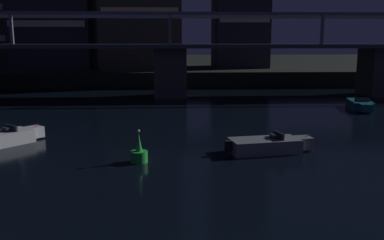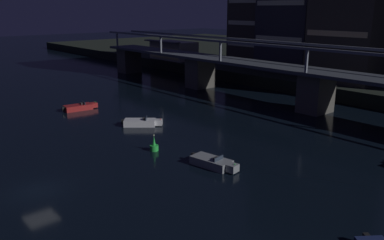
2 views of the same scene
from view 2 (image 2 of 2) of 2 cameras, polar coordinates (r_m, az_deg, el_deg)
name	(u,v)px [view 2 (image 2 of 2)]	position (r m, az deg, el deg)	size (l,w,h in m)	color
ground_plane	(38,191)	(35.49, -21.00, -9.41)	(400.00, 400.00, 0.00)	black
river_bridge	(317,83)	(59.40, 17.30, 5.00)	(104.88, 6.40, 9.38)	#4C4944
tower_west_low	(264,11)	(92.14, 10.14, 15.00)	(13.34, 9.21, 23.55)	#38332D
waterfront_pavilion	(173,50)	(100.58, -2.68, 9.89)	(12.40, 7.40, 4.70)	#B2AD9E
speedboat_near_left	(213,163)	(37.87, 3.02, -6.07)	(5.23, 2.41, 1.16)	gray
speedboat_near_center	(80,107)	(61.07, -15.70, 1.77)	(2.19, 5.23, 1.16)	maroon
speedboat_near_right	(142,122)	(51.25, -7.19, -0.35)	(4.20, 4.55, 1.16)	silver
channel_buoy	(154,146)	(42.14, -5.41, -3.75)	(0.90, 0.90, 1.76)	green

